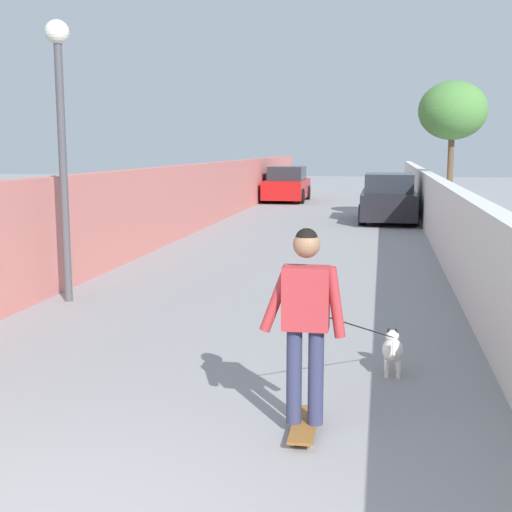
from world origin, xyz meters
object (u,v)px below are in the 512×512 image
Objects in this scene: skateboard at (304,425)px; dog at (392,348)px; tree_right_mid at (453,111)px; car_far at (287,185)px; lamp_post at (61,112)px; person_skateboarder at (306,311)px; car_near at (388,199)px.

skateboard is 0.41× the size of dog.
tree_right_mid is 1.14× the size of car_far.
tree_right_mid reaches higher than car_far.
skateboard is 1.84m from dog.
car_far reaches higher than dog.
skateboard is at bearing -171.77° from car_far.
tree_right_mid is at bearing -28.50° from lamp_post.
tree_right_mid reaches higher than person_skateboarder.
car_far is (20.37, -0.60, -2.18)m from lamp_post.
skateboard is 0.98m from person_skateboarder.
lamp_post is (-12.58, 6.83, -0.58)m from tree_right_mid.
person_skateboarder is (-16.85, 2.67, -2.42)m from tree_right_mid.
lamp_post is 1.09× the size of car_far.
tree_right_mid is 3.33m from car_near.
car_near is at bearing -21.40° from lamp_post.
tree_right_mid is at bearing -9.01° from person_skateboarder.
dog is (-15.18, 1.93, -3.19)m from tree_right_mid.
person_skateboarder is 1.98m from dog.
tree_right_mid reaches higher than skateboard.
lamp_post is at bearing 62.09° from dog.
person_skateboarder is at bearing -135.70° from lamp_post.
car_near is (15.26, -0.07, 0.44)m from dog.
car_far is at bearing -1.69° from lamp_post.
tree_right_mid is at bearing -7.26° from dog.
car_far is (24.63, 3.56, -0.33)m from person_skateboarder.
person_skateboarder is at bearing 156.16° from dog.
tree_right_mid reaches higher than car_near.
skateboard is at bearing 156.16° from dog.
lamp_post reaches higher than car_far.
skateboard is at bearing 177.28° from car_near.
skateboard is 0.21× the size of car_far.
lamp_post is at bearing 178.31° from car_far.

